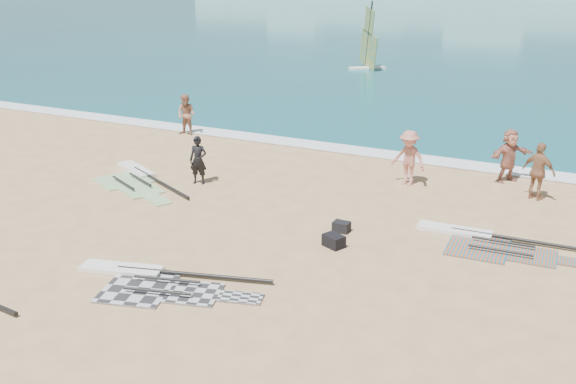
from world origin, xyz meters
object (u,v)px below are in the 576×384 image
at_px(rig_grey, 152,281).
at_px(beachgoer_left, 186,115).
at_px(rig_orange, 487,242).
at_px(person_wetsuit, 198,160).
at_px(beachgoer_right, 509,155).
at_px(beachgoer_back, 539,172).
at_px(rig_green, 137,179).
at_px(beachgoer_mid, 409,158).
at_px(gear_bag_far, 334,241).
at_px(gear_bag_near, 341,227).

xyz_separation_m(rig_grey, beachgoer_left, (-7.56, 12.35, 0.87)).
xyz_separation_m(rig_orange, person_wetsuit, (-10.07, 0.80, 0.80)).
distance_m(rig_orange, beachgoer_right, 5.99).
distance_m(rig_grey, beachgoer_back, 12.92).
distance_m(rig_green, beachgoer_left, 6.66).
bearing_deg(rig_orange, rig_grey, -141.10).
relative_size(beachgoer_mid, beachgoer_right, 1.02).
distance_m(rig_orange, beachgoer_back, 4.53).
xyz_separation_m(person_wetsuit, beachgoer_right, (9.68, 5.10, 0.10)).
xyz_separation_m(rig_orange, beachgoer_back, (0.76, 4.37, 0.91)).
height_order(person_wetsuit, beachgoer_left, beachgoer_left).
height_order(gear_bag_far, beachgoer_mid, beachgoer_mid).
bearing_deg(beachgoer_left, person_wetsuit, -53.50).
bearing_deg(beachgoer_left, rig_orange, -25.51).
xyz_separation_m(beachgoer_mid, beachgoer_back, (4.22, 0.41, -0.02)).
xyz_separation_m(rig_green, person_wetsuit, (2.22, 0.69, 0.80)).
relative_size(beachgoer_left, beachgoer_mid, 0.94).
relative_size(rig_orange, beachgoer_right, 2.62).
bearing_deg(beachgoer_mid, gear_bag_near, -81.82).
bearing_deg(gear_bag_far, beachgoer_right, 67.27).
bearing_deg(rig_green, beachgoer_mid, 49.84).
relative_size(rig_green, gear_bag_near, 10.07).
height_order(beachgoer_back, beachgoer_right, beachgoer_back).
height_order(beachgoer_left, beachgoer_right, beachgoer_right).
height_order(rig_orange, beachgoer_right, beachgoer_right).
distance_m(person_wetsuit, beachgoer_mid, 7.33).
distance_m(rig_grey, beachgoer_mid, 10.57).
bearing_deg(person_wetsuit, beachgoer_right, 12.92).
distance_m(rig_green, gear_bag_near, 8.42).
bearing_deg(rig_grey, rig_orange, 25.58).
distance_m(beachgoer_left, beachgoer_right, 14.07).
bearing_deg(person_wetsuit, rig_green, -177.55).
relative_size(rig_green, rig_orange, 0.95).
distance_m(gear_bag_near, person_wetsuit, 6.43).
bearing_deg(beachgoer_back, rig_orange, 102.50).
xyz_separation_m(gear_bag_near, beachgoer_right, (3.55, 6.91, 0.80)).
bearing_deg(beachgoer_mid, rig_orange, -35.08).
relative_size(rig_orange, gear_bag_near, 10.57).
distance_m(rig_grey, gear_bag_near, 5.80).
height_order(person_wetsuit, beachgoer_mid, beachgoer_mid).
distance_m(beachgoer_left, beachgoer_mid, 11.25).
bearing_deg(beachgoer_back, beachgoer_right, -30.87).
height_order(person_wetsuit, beachgoer_right, beachgoer_right).
height_order(rig_orange, beachgoer_mid, beachgoer_mid).
height_order(rig_green, beachgoer_left, beachgoer_left).
bearing_deg(beachgoer_mid, beachgoer_left, -178.57).
relative_size(rig_grey, person_wetsuit, 2.96).
bearing_deg(rig_grey, gear_bag_near, 43.99).
bearing_deg(rig_green, person_wetsuit, 43.62).
distance_m(beachgoer_back, beachgoer_right, 1.92).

